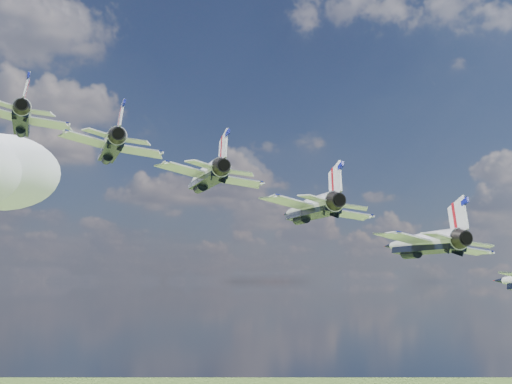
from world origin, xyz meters
name	(u,v)px	position (x,y,z in m)	size (l,w,h in m)	color
jet_0	(22,120)	(-4.64, 0.53, 151.64)	(10.44, 15.45, 4.62)	silver
jet_1	(110,147)	(3.69, -6.48, 148.03)	(10.44, 15.45, 4.62)	white
jet_2	(206,176)	(12.02, -13.48, 144.43)	(10.44, 15.45, 4.62)	white
jet_3	(309,208)	(20.34, -20.49, 140.82)	(10.44, 15.45, 4.62)	white
jet_4	(421,243)	(28.67, -27.50, 137.22)	(10.44, 15.45, 4.62)	silver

